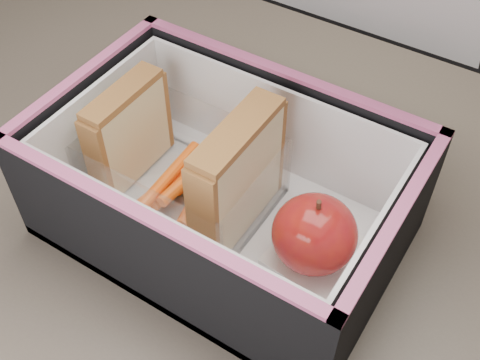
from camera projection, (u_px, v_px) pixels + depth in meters
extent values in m
cube|color=brown|center=(269.00, 235.00, 0.58)|extent=(1.20, 0.80, 0.03)
cube|color=#382D26|center=(122.00, 117.00, 1.26)|extent=(0.05, 0.05, 0.72)
cube|color=beige|center=(123.00, 131.00, 0.57)|extent=(0.01, 0.09, 0.09)
cube|color=#B35859|center=(130.00, 137.00, 0.57)|extent=(0.01, 0.08, 0.09)
cube|color=beige|center=(135.00, 137.00, 0.56)|extent=(0.01, 0.09, 0.09)
cube|color=brown|center=(122.00, 94.00, 0.53)|extent=(0.02, 0.09, 0.01)
cube|color=beige|center=(229.00, 175.00, 0.52)|extent=(0.01, 0.10, 0.11)
cube|color=#B35859|center=(238.00, 183.00, 0.52)|extent=(0.01, 0.10, 0.10)
cube|color=beige|center=(246.00, 183.00, 0.51)|extent=(0.01, 0.10, 0.11)
cube|color=brown|center=(237.00, 131.00, 0.47)|extent=(0.03, 0.10, 0.01)
cylinder|color=#EB4A16|center=(167.00, 184.00, 0.57)|extent=(0.03, 0.09, 0.01)
cylinder|color=#EB4A16|center=(182.00, 174.00, 0.57)|extent=(0.01, 0.09, 0.01)
cylinder|color=#EB4A16|center=(169.00, 176.00, 0.55)|extent=(0.02, 0.09, 0.01)
cylinder|color=#EB4A16|center=(178.00, 186.00, 0.57)|extent=(0.03, 0.09, 0.01)
cylinder|color=#EB4A16|center=(208.00, 163.00, 0.58)|extent=(0.02, 0.09, 0.01)
cylinder|color=#EB4A16|center=(194.00, 172.00, 0.55)|extent=(0.02, 0.09, 0.01)
cylinder|color=#EB4A16|center=(201.00, 189.00, 0.57)|extent=(0.03, 0.09, 0.01)
cube|color=white|center=(319.00, 255.00, 0.53)|extent=(0.08, 0.08, 0.01)
ellipsoid|color=maroon|center=(314.00, 234.00, 0.49)|extent=(0.08, 0.08, 0.07)
cylinder|color=#432517|center=(319.00, 205.00, 0.47)|extent=(0.00, 0.01, 0.01)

